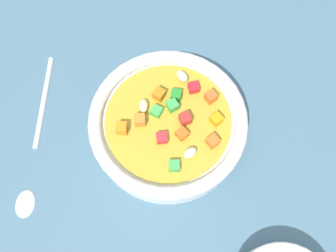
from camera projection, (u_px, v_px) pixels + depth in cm
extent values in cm
cube|color=#42667A|center=(168.00, 134.00, 53.38)|extent=(140.00, 140.00, 2.00)
cylinder|color=white|center=(168.00, 127.00, 50.80)|extent=(19.47, 19.47, 3.55)
torus|color=white|center=(168.00, 120.00, 48.68)|extent=(19.94, 19.94, 1.65)
cylinder|color=#AE962A|center=(168.00, 121.00, 48.96)|extent=(15.89, 15.89, 0.40)
cube|color=orange|center=(182.00, 134.00, 47.63)|extent=(1.76, 1.76, 0.94)
cube|color=#DB5B26|center=(211.00, 97.00, 49.24)|extent=(1.79, 1.79, 1.33)
cube|color=orange|center=(140.00, 120.00, 48.03)|extent=(1.66, 1.66, 1.42)
cube|color=red|center=(159.00, 137.00, 47.47)|extent=(1.70, 1.70, 0.97)
cube|color=red|center=(185.00, 119.00, 48.09)|extent=(1.81, 1.81, 1.43)
ellipsoid|color=beige|center=(144.00, 106.00, 48.94)|extent=(1.64, 2.05, 1.05)
cube|color=#248628|center=(174.00, 94.00, 49.50)|extent=(1.49, 1.49, 1.10)
cube|color=green|center=(172.00, 105.00, 48.89)|extent=(1.81, 1.81, 1.17)
ellipsoid|color=beige|center=(190.00, 153.00, 46.66)|extent=(1.96, 2.13, 1.10)
cube|color=orange|center=(216.00, 119.00, 48.20)|extent=(1.79, 1.79, 1.19)
ellipsoid|color=beige|center=(181.00, 76.00, 50.40)|extent=(2.13, 1.95, 1.19)
cube|color=orange|center=(213.00, 141.00, 47.13)|extent=(1.79, 1.79, 1.23)
cube|color=green|center=(174.00, 166.00, 46.18)|extent=(1.61, 1.61, 0.90)
cube|color=orange|center=(122.00, 128.00, 47.58)|extent=(1.57, 1.57, 1.52)
cube|color=orange|center=(159.00, 94.00, 49.31)|extent=(1.55, 1.55, 1.43)
cube|color=red|center=(194.00, 87.00, 49.90)|extent=(1.75, 1.75, 1.01)
cube|color=green|center=(156.00, 111.00, 48.74)|extent=(1.50, 1.50, 0.92)
cylinder|color=silver|center=(43.00, 100.00, 53.73)|extent=(4.13, 13.49, 0.74)
ellipsoid|color=silver|center=(24.00, 203.00, 48.54)|extent=(3.28, 4.07, 0.85)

